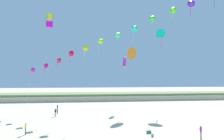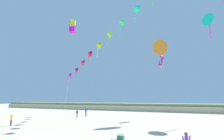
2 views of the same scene
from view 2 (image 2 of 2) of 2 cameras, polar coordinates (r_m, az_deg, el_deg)
name	(u,v)px [view 2 (image 2 of 2)]	position (r m, az deg, el deg)	size (l,w,h in m)	color
dune_ridge	(156,107)	(55.82, 14.08, -11.66)	(120.00, 11.57, 2.16)	beige
person_near_left	(86,111)	(36.80, -8.51, -13.20)	(0.25, 0.61, 1.75)	#474C56
person_near_right	(11,119)	(27.24, -30.03, -13.70)	(0.25, 0.52, 1.50)	#282D4C
person_far_left	(77,113)	(34.19, -11.34, -13.64)	(0.52, 0.24, 1.51)	gray
kite_banner_string	(121,22)	(27.01, 2.82, 15.38)	(35.08, 18.51, 21.40)	#B328C4
large_kite_low_lead	(73,26)	(37.02, -12.77, 13.78)	(1.35, 1.35, 2.55)	#E50DDF
large_kite_mid_trail	(161,61)	(36.00, 15.69, 2.78)	(1.31, 1.61, 2.70)	#C22CCD
large_kite_high_solo	(209,20)	(37.82, 29.13, 14.11)	(2.44, 2.13, 4.80)	#11DCB8
large_kite_outer_drift	(159,48)	(32.29, 15.15, 7.07)	(3.08, 2.69, 4.42)	orange
beach_cooler	(121,137)	(16.15, 2.85, -21.04)	(0.58, 0.41, 0.46)	#23844C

